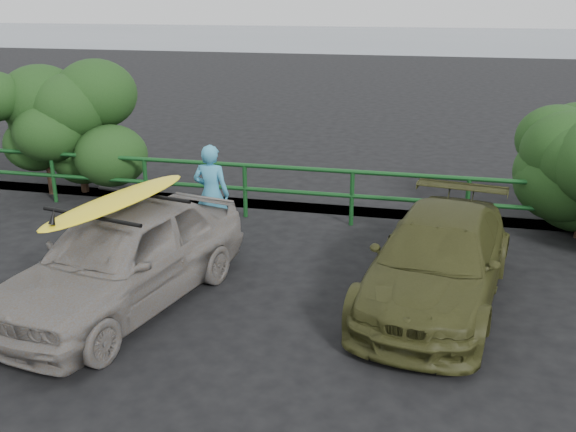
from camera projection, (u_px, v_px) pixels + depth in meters
name	position (u px, v px, depth m)	size (l,w,h in m)	color
ground	(203.00, 363.00, 7.28)	(80.00, 80.00, 0.00)	black
ocean	(419.00, 38.00, 62.48)	(200.00, 200.00, 0.00)	slate
guardrail	(297.00, 194.00, 11.71)	(14.00, 0.08, 1.04)	#14471B
shrub_left	(69.00, 139.00, 12.89)	(3.20, 2.40, 2.45)	#1D4017
sedan	(123.00, 257.00, 8.45)	(1.64, 4.07, 1.39)	slate
olive_vehicle	(438.00, 260.00, 8.60)	(1.66, 4.09, 1.19)	#3B3C1A
man	(211.00, 194.00, 10.62)	(0.61, 0.40, 1.67)	teal
roof_rack	(118.00, 205.00, 8.21)	(1.52, 1.06, 0.05)	black
surfboard	(118.00, 200.00, 8.19)	(0.55, 2.67, 0.08)	yellow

